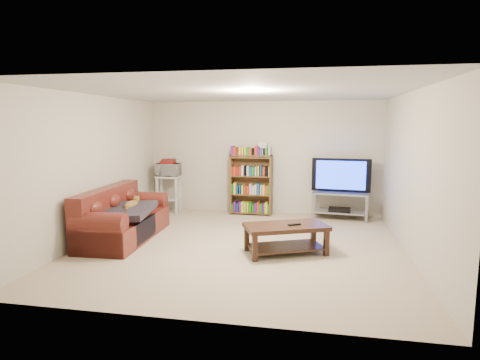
% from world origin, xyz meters
% --- Properties ---
extents(floor, '(5.00, 5.00, 0.00)m').
position_xyz_m(floor, '(0.00, 0.00, 0.00)').
color(floor, beige).
rests_on(floor, ground).
extents(ceiling, '(5.00, 5.00, 0.00)m').
position_xyz_m(ceiling, '(0.00, 0.00, 2.40)').
color(ceiling, white).
rests_on(ceiling, ground).
extents(wall_back, '(5.00, 0.00, 5.00)m').
position_xyz_m(wall_back, '(0.00, 2.50, 1.20)').
color(wall_back, beige).
rests_on(wall_back, ground).
extents(wall_front, '(5.00, 0.00, 5.00)m').
position_xyz_m(wall_front, '(0.00, -2.50, 1.20)').
color(wall_front, beige).
rests_on(wall_front, ground).
extents(wall_left, '(0.00, 5.00, 5.00)m').
position_xyz_m(wall_left, '(-2.50, 0.00, 1.20)').
color(wall_left, beige).
rests_on(wall_left, ground).
extents(wall_right, '(0.00, 5.00, 5.00)m').
position_xyz_m(wall_right, '(2.50, 0.00, 1.20)').
color(wall_right, beige).
rests_on(wall_right, ground).
extents(sofa, '(0.94, 2.05, 0.86)m').
position_xyz_m(sofa, '(-2.08, 0.02, 0.31)').
color(sofa, maroon).
rests_on(sofa, floor).
extents(blanket, '(0.90, 1.10, 0.18)m').
position_xyz_m(blanket, '(-1.90, -0.11, 0.52)').
color(blanket, '#2B252F').
rests_on(blanket, sofa).
extents(cat, '(0.24, 0.56, 0.17)m').
position_xyz_m(cat, '(-1.90, 0.07, 0.58)').
color(cat, brown).
rests_on(cat, sofa).
extents(coffee_table, '(1.35, 1.03, 0.44)m').
position_xyz_m(coffee_table, '(0.72, -0.24, 0.31)').
color(coffee_table, '#331C12').
rests_on(coffee_table, floor).
extents(remote, '(0.20, 0.15, 0.02)m').
position_xyz_m(remote, '(0.84, -0.25, 0.45)').
color(remote, black).
rests_on(remote, coffee_table).
extents(tv_stand, '(1.14, 0.60, 0.55)m').
position_xyz_m(tv_stand, '(1.64, 2.17, 0.37)').
color(tv_stand, '#999EA3').
rests_on(tv_stand, floor).
extents(television, '(1.19, 0.27, 0.68)m').
position_xyz_m(television, '(1.64, 2.17, 0.89)').
color(television, black).
rests_on(television, tv_stand).
extents(dvd_player, '(0.47, 0.35, 0.06)m').
position_xyz_m(dvd_player, '(1.64, 2.17, 0.19)').
color(dvd_player, black).
rests_on(dvd_player, tv_stand).
extents(bookshelf, '(0.89, 0.28, 1.28)m').
position_xyz_m(bookshelf, '(-0.21, 2.25, 0.66)').
color(bookshelf, brown).
rests_on(bookshelf, floor).
extents(shelf_clutter, '(0.65, 0.20, 0.28)m').
position_xyz_m(shelf_clutter, '(-0.11, 2.26, 1.39)').
color(shelf_clutter, silver).
rests_on(shelf_clutter, bookshelf).
extents(microwave_stand, '(0.52, 0.39, 0.80)m').
position_xyz_m(microwave_stand, '(-2.01, 2.12, 0.51)').
color(microwave_stand, silver).
rests_on(microwave_stand, floor).
extents(microwave, '(0.51, 0.36, 0.27)m').
position_xyz_m(microwave, '(-2.01, 2.12, 0.94)').
color(microwave, silver).
rests_on(microwave, microwave_stand).
extents(game_boxes, '(0.30, 0.27, 0.05)m').
position_xyz_m(game_boxes, '(-2.01, 2.12, 1.10)').
color(game_boxes, maroon).
rests_on(game_boxes, microwave).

